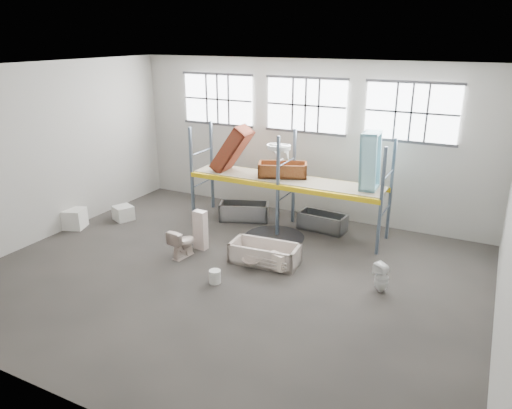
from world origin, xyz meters
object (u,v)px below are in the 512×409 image
Objects in this scene: blue_tub_upright at (370,161)px; steel_tub_left at (244,211)px; toilet_beige at (182,243)px; cistern_tall at (201,230)px; rust_tub_flat at (283,169)px; toilet_white at (382,278)px; bathtub_beige at (265,253)px; steel_tub_right at (322,222)px; bucket at (215,277)px; carton_near at (73,218)px.

steel_tub_left is at bearing -178.61° from blue_tub_upright.
toilet_beige is 0.72× the size of cistern_tall.
rust_tub_flat is (1.31, 2.62, 1.26)m from cistern_tall.
toilet_white is 4.88m from rust_tub_flat.
steel_tub_left is 2.01m from rust_tub_flat.
bathtub_beige is 1.60× the size of cistern_tall.
steel_tub_left is at bearing 93.02° from cistern_tall.
toilet_white is 3.58m from blue_tub_upright.
toilet_white is at bearing -49.93° from steel_tub_right.
bathtub_beige is 3.17m from steel_tub_left.
bucket is at bearing 158.26° from toilet_beige.
steel_tub_left is (0.18, 3.17, -0.12)m from toilet_beige.
blue_tub_upright is (1.96, 2.59, 2.13)m from bathtub_beige.
steel_tub_left reaches higher than bucket.
toilet_beige reaches higher than toilet_white.
toilet_white is at bearing -7.07° from bathtub_beige.
toilet_white is at bearing -36.02° from rust_tub_flat.
carton_near reaches higher than steel_tub_right.
bathtub_beige is at bearing -75.47° from rust_tub_flat.
toilet_white is (5.23, 0.54, -0.04)m from toilet_beige.
bucket is (-2.55, -4.13, -2.23)m from blue_tub_upright.
toilet_beige is 0.50× the size of blue_tub_upright.
toilet_beige reaches higher than steel_tub_right.
carton_near reaches higher than bathtub_beige.
blue_tub_upright is (3.94, 2.61, 1.84)m from cistern_tall.
carton_near reaches higher than steel_tub_left.
steel_tub_left reaches higher than bathtub_beige.
steel_tub_right is 4.33× the size of bucket.
steel_tub_left is 2.57m from steel_tub_right.
bucket is 0.47× the size of carton_near.
carton_near is (-4.24, 0.16, -0.10)m from toilet_beige.
toilet_white reaches higher than bathtub_beige.
blue_tub_upright is at bearing 48.27° from bathtub_beige.
steel_tub_right is 2.55m from blue_tub_upright.
carton_near is (-4.42, -3.01, 0.02)m from steel_tub_left.
carton_near is (-6.37, -0.51, 0.04)m from bathtub_beige.
toilet_white reaches higher than steel_tub_left.
bucket is at bearing -44.09° from cistern_tall.
toilet_white is 2.18× the size of bucket.
blue_tub_upright reaches higher than bathtub_beige.
blue_tub_upright is at bearing -10.28° from steel_tub_right.
bathtub_beige is at bearing -51.88° from steel_tub_left.
bathtub_beige is 2.22× the size of toilet_beige.
blue_tub_upright is at bearing 1.39° from steel_tub_left.
steel_tub_left is 4.46m from blue_tub_upright.
rust_tub_flat is 2.07× the size of carton_near.
cistern_tall is at bearing -66.82° from toilet_white.
toilet_white reaches higher than carton_near.
toilet_white is 0.47× the size of steel_tub_left.
rust_tub_flat reaches higher than steel_tub_right.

